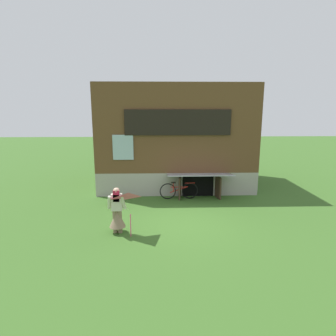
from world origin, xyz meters
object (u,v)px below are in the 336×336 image
person (117,214)px  kite (129,204)px  wooden_crate (113,202)px  bicycle_red (179,191)px

person → kite: person is taller
person → wooden_crate: 2.66m
person → bicycle_red: size_ratio=0.89×
person → bicycle_red: 4.09m
bicycle_red → wooden_crate: bearing=-165.0°
person → bicycle_red: bearing=75.3°
person → wooden_crate: person is taller
person → kite: size_ratio=1.11×
kite → wooden_crate: 3.38m
bicycle_red → wooden_crate: size_ratio=4.67×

